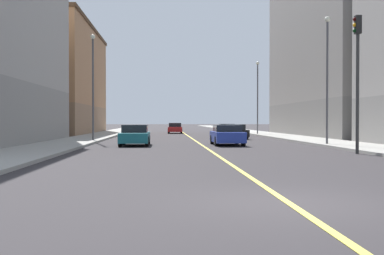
{
  "coord_description": "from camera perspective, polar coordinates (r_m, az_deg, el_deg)",
  "views": [
    {
      "loc": [
        -2.46,
        -9.35,
        1.65
      ],
      "look_at": [
        -0.2,
        30.09,
        1.06
      ],
      "focal_mm": 44.29,
      "sensor_mm": 36.0,
      "label": 1
    }
  ],
  "objects": [
    {
      "name": "ground_plane",
      "position": [
        9.81,
        11.45,
        -8.86
      ],
      "size": [
        400.0,
        400.0,
        0.0
      ],
      "primitive_type": "plane",
      "color": "#2F2C2E",
      "rests_on": "ground"
    },
    {
      "name": "sidewalk_left",
      "position": [
        59.54,
        8.12,
        -0.67
      ],
      "size": [
        3.82,
        168.0,
        0.15
      ],
      "primitive_type": "cube",
      "color": "#9E9B93",
      "rests_on": "ground"
    },
    {
      "name": "sidewalk_right",
      "position": [
        58.77,
        -9.97,
        -0.69
      ],
      "size": [
        3.82,
        168.0,
        0.15
      ],
      "primitive_type": "cube",
      "color": "#9E9B93",
      "rests_on": "ground"
    },
    {
      "name": "lane_center_stripe",
      "position": [
        58.42,
        -0.87,
        -0.75
      ],
      "size": [
        0.16,
        154.0,
        0.01
      ],
      "primitive_type": "cube",
      "color": "#E5D14C",
      "rests_on": "ground"
    },
    {
      "name": "building_left_mid",
      "position": [
        53.04,
        18.39,
        11.05
      ],
      "size": [
        11.42,
        25.8,
        22.13
      ],
      "color": "slate",
      "rests_on": "ground"
    },
    {
      "name": "building_right_midblock",
      "position": [
        60.72,
        -16.98,
        5.46
      ],
      "size": [
        11.42,
        24.67,
        13.11
      ],
      "color": "#8F6B4F",
      "rests_on": "ground"
    },
    {
      "name": "traffic_light_left_near",
      "position": [
        24.79,
        19.29,
        7.04
      ],
      "size": [
        0.4,
        0.32,
        6.8
      ],
      "color": "#2D2D2D",
      "rests_on": "ground"
    },
    {
      "name": "street_lamp_left_near",
      "position": [
        31.93,
        15.98,
        6.91
      ],
      "size": [
        0.36,
        0.36,
        8.2
      ],
      "color": "#4C4C51",
      "rests_on": "ground"
    },
    {
      "name": "street_lamp_right_near",
      "position": [
        37.43,
        -11.84,
        5.96
      ],
      "size": [
        0.36,
        0.36,
        8.13
      ],
      "color": "#4C4C51",
      "rests_on": "ground"
    },
    {
      "name": "street_lamp_left_far",
      "position": [
        54.06,
        7.9,
        4.4
      ],
      "size": [
        0.36,
        0.36,
        8.14
      ],
      "color": "#4C4C51",
      "rests_on": "ground"
    },
    {
      "name": "car_blue",
      "position": [
        31.67,
        4.24,
        -0.91
      ],
      "size": [
        1.97,
        4.44,
        1.35
      ],
      "color": "#23389E",
      "rests_on": "ground"
    },
    {
      "name": "car_teal",
      "position": [
        31.29,
        -6.89,
        -0.95
      ],
      "size": [
        1.91,
        4.1,
        1.37
      ],
      "color": "#196670",
      "rests_on": "ground"
    },
    {
      "name": "car_black",
      "position": [
        42.58,
        5.17,
        -0.51
      ],
      "size": [
        1.92,
        4.58,
        1.3
      ],
      "color": "black",
      "rests_on": "ground"
    },
    {
      "name": "car_silver",
      "position": [
        52.93,
        4.18,
        -0.26
      ],
      "size": [
        1.89,
        4.05,
        1.27
      ],
      "color": "silver",
      "rests_on": "ground"
    },
    {
      "name": "car_red",
      "position": [
        60.63,
        -2.06,
        -0.1
      ],
      "size": [
        1.92,
        4.61,
        1.33
      ],
      "color": "red",
      "rests_on": "ground"
    }
  ]
}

